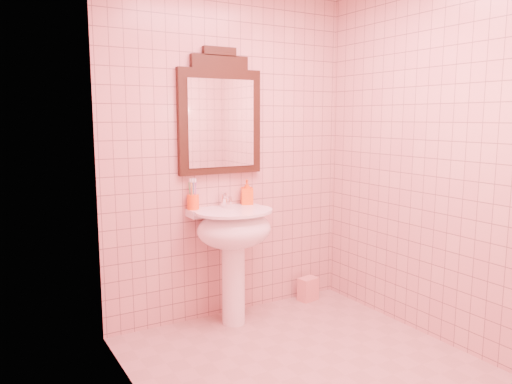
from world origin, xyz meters
TOP-DOWN VIEW (x-y plane):
  - floor at (0.00, 0.00)m, footprint 2.20×2.20m
  - back_wall at (0.00, 1.10)m, footprint 2.00×0.02m
  - pedestal_sink at (-0.09, 0.87)m, footprint 0.58×0.58m
  - faucet at (-0.09, 1.01)m, footprint 0.04×0.16m
  - mirror at (-0.09, 1.07)m, footprint 0.66×0.06m
  - toothbrush_cup at (-0.33, 1.05)m, footprint 0.09×0.09m
  - soap_dispenser at (0.11, 1.03)m, footprint 0.11×0.11m
  - towel at (0.67, 0.98)m, footprint 0.17×0.13m

SIDE VIEW (x-z plane):
  - floor at x=0.00m, z-range 0.00..0.00m
  - towel at x=0.67m, z-range 0.00..0.19m
  - pedestal_sink at x=-0.09m, z-range 0.23..1.09m
  - toothbrush_cup at x=-0.33m, z-range 0.82..1.02m
  - faucet at x=-0.09m, z-range 0.87..0.97m
  - soap_dispenser at x=0.11m, z-range 0.86..1.06m
  - back_wall at x=0.00m, z-range 0.00..2.50m
  - mirror at x=-0.09m, z-range 1.07..2.00m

